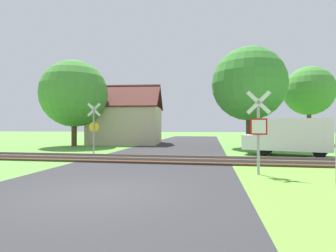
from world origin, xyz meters
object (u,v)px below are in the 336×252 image
Objects in this scene: stop_sign_near at (258,128)px; tree_right at (249,84)px; mail_truck at (288,135)px; crossing_sign_far at (94,125)px; tree_far at (309,91)px; house at (127,124)px; tree_left at (74,94)px.

stop_sign_near is 0.37× the size of tree_right.
crossing_sign_far is at bearing 112.31° from mail_truck.
tree_far is at bearing 40.64° from tree_right.
house reaches higher than stop_sign_near.
tree_far is 22.79m from tree_left.
house is at bearing -58.34° from stop_sign_near.
house is 1.45× the size of mail_truck.
crossing_sign_far is 10.32m from house.
tree_left reaches higher than house.
stop_sign_near is at bearing 174.52° from mail_truck.
tree_far is (7.95, 18.15, 3.61)m from stop_sign_near.
stop_sign_near reaches higher than mail_truck.
house is 0.91× the size of tree_right.
tree_far is at bearing -6.62° from mail_truck.
tree_left is at bearing -178.30° from tree_right.
tree_far reaches higher than mail_truck.
tree_right is at bearing -22.46° from house.
house is at bearing -173.66° from tree_far.
stop_sign_near is at bearing -40.70° from tree_left.
tree_right reaches higher than tree_far.
house is at bearing 162.91° from tree_right.
tree_left is (-21.95, -6.10, -0.59)m from tree_far.
house is 0.98× the size of tree_far.
tree_far is 0.93× the size of tree_right.
crossing_sign_far reaches higher than mail_truck.
stop_sign_near is 18.72m from tree_left.
stop_sign_near is 0.40× the size of tree_left.
crossing_sign_far is 0.43× the size of house.
tree_left reaches higher than crossing_sign_far.
crossing_sign_far is 0.39× the size of tree_right.
house is 12.72m from tree_right.
tree_right is (11.75, -3.61, 3.25)m from house.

